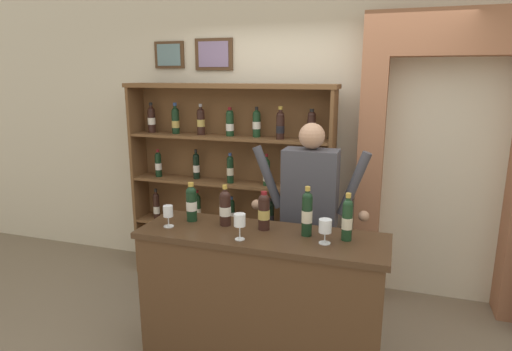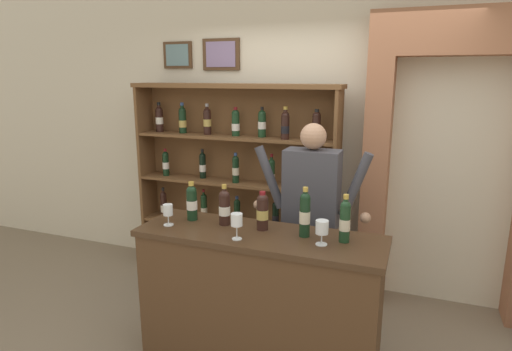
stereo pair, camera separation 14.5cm
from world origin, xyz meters
TOP-DOWN VIEW (x-y plane):
  - back_wall at (-0.00, 1.56)m, footprint 12.00×0.19m
  - wine_shelf at (-0.77, 1.23)m, footprint 2.04×0.30m
  - archway_doorway at (1.14, 1.42)m, footprint 1.44×0.45m
  - tasting_counter at (-0.07, -0.00)m, footprint 1.65×0.53m
  - shopkeeper at (0.14, 0.56)m, footprint 0.91×0.22m
  - tasting_bottle_riserva at (-0.61, 0.09)m, footprint 0.08×0.08m
  - tasting_bottle_brunello at (-0.35, 0.08)m, footprint 0.08×0.08m
  - tasting_bottle_bianco at (-0.08, 0.08)m, footprint 0.08×0.08m
  - tasting_bottle_vin_santo at (0.22, 0.06)m, footprint 0.07×0.07m
  - tasting_bottle_super_tuscan at (0.48, 0.05)m, footprint 0.07×0.07m
  - wine_glass_spare at (-0.17, -0.15)m, footprint 0.07×0.07m
  - wine_glass_center at (0.36, -0.04)m, footprint 0.08×0.08m
  - wine_glass_left at (-0.71, -0.08)m, footprint 0.07×0.07m

SIDE VIEW (x-z plane):
  - tasting_counter at x=-0.07m, z-range 0.00..1.01m
  - wine_shelf at x=-0.77m, z-range 0.06..2.01m
  - shopkeeper at x=0.14m, z-range 0.20..1.89m
  - wine_glass_left at x=-0.71m, z-range 1.04..1.19m
  - wine_glass_center at x=0.36m, z-range 1.04..1.20m
  - wine_glass_spare at x=-0.17m, z-range 1.05..1.22m
  - tasting_bottle_brunello at x=-0.35m, z-range 1.00..1.28m
  - tasting_bottle_bianco at x=-0.08m, z-range 1.01..1.27m
  - tasting_bottle_riserva at x=-0.61m, z-range 1.00..1.29m
  - tasting_bottle_super_tuscan at x=0.48m, z-range 1.00..1.30m
  - tasting_bottle_vin_santo at x=0.22m, z-range 1.00..1.33m
  - archway_doorway at x=1.14m, z-range 0.16..2.69m
  - back_wall at x=0.00m, z-range 0.00..3.51m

